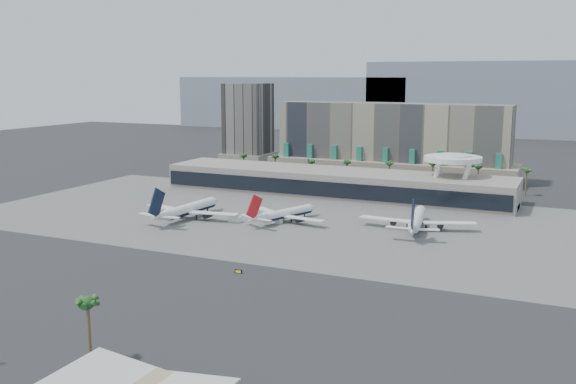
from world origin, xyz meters
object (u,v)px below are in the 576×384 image
at_px(airliner_right, 417,220).
at_px(service_vehicle_a, 235,219).
at_px(airliner_centre, 285,214).
at_px(taxiway_sign, 238,271).
at_px(service_vehicle_b, 278,221).
at_px(airliner_left, 188,209).

bearing_deg(airliner_right, service_vehicle_a, -174.41).
xyz_separation_m(airliner_centre, taxiway_sign, (15.70, -66.54, -2.84)).
bearing_deg(service_vehicle_b, service_vehicle_a, -148.90).
distance_m(airliner_left, airliner_right, 91.21).
height_order(airliner_left, airliner_right, airliner_left).
bearing_deg(airliner_centre, service_vehicle_a, -132.64).
bearing_deg(taxiway_sign, service_vehicle_a, 115.45).
bearing_deg(airliner_left, service_vehicle_b, 16.05).
distance_m(airliner_right, taxiway_sign, 82.92).
distance_m(airliner_left, airliner_centre, 39.72).
distance_m(airliner_right, service_vehicle_a, 70.76).
height_order(service_vehicle_b, taxiway_sign, service_vehicle_b).
height_order(service_vehicle_a, taxiway_sign, service_vehicle_a).
bearing_deg(taxiway_sign, service_vehicle_b, 100.72).
height_order(airliner_left, service_vehicle_a, airliner_left).
bearing_deg(airliner_centre, taxiway_sign, -55.99).
relative_size(airliner_right, service_vehicle_b, 12.26).
bearing_deg(airliner_right, airliner_centre, -179.15).
bearing_deg(service_vehicle_b, airliner_right, 24.13).
bearing_deg(airliner_left, airliner_right, 16.08).
height_order(service_vehicle_a, service_vehicle_b, service_vehicle_a).
relative_size(airliner_left, airliner_right, 1.01).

